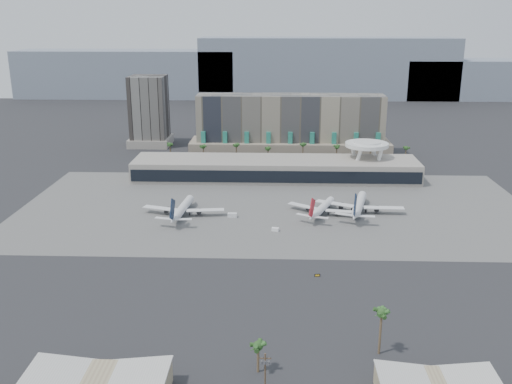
{
  "coord_description": "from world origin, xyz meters",
  "views": [
    {
      "loc": [
        0.13,
        -222.3,
        94.26
      ],
      "look_at": [
        -9.19,
        40.0,
        12.93
      ],
      "focal_mm": 40.0,
      "sensor_mm": 36.0,
      "label": 1
    }
  ],
  "objects_px": {
    "airliner_right": "(359,205)",
    "utility_pole": "(265,370)",
    "airliner_centre": "(322,208)",
    "service_vehicle_a": "(232,215)",
    "taxiway_sign": "(317,275)",
    "airliner_left": "(183,208)",
    "service_vehicle_b": "(275,229)"
  },
  "relations": [
    {
      "from": "airliner_left",
      "to": "service_vehicle_a",
      "type": "xyz_separation_m",
      "value": [
        24.61,
        -1.63,
        -2.63
      ]
    },
    {
      "from": "service_vehicle_b",
      "to": "taxiway_sign",
      "type": "height_order",
      "value": "service_vehicle_b"
    },
    {
      "from": "airliner_left",
      "to": "airliner_right",
      "type": "bearing_deg",
      "value": 10.39
    },
    {
      "from": "utility_pole",
      "to": "service_vehicle_a",
      "type": "distance_m",
      "value": 137.09
    },
    {
      "from": "service_vehicle_b",
      "to": "taxiway_sign",
      "type": "relative_size",
      "value": 1.45
    },
    {
      "from": "airliner_right",
      "to": "airliner_centre",
      "type": "bearing_deg",
      "value": -155.22
    },
    {
      "from": "airliner_right",
      "to": "utility_pole",
      "type": "bearing_deg",
      "value": -93.0
    },
    {
      "from": "service_vehicle_a",
      "to": "taxiway_sign",
      "type": "xyz_separation_m",
      "value": [
        37.15,
        -64.96,
        -0.59
      ]
    },
    {
      "from": "service_vehicle_b",
      "to": "taxiway_sign",
      "type": "xyz_separation_m",
      "value": [
        16.07,
        -46.91,
        -0.33
      ]
    },
    {
      "from": "taxiway_sign",
      "to": "service_vehicle_a",
      "type": "bearing_deg",
      "value": 111.0
    },
    {
      "from": "airliner_right",
      "to": "service_vehicle_b",
      "type": "bearing_deg",
      "value": -132.73
    },
    {
      "from": "airliner_centre",
      "to": "service_vehicle_a",
      "type": "bearing_deg",
      "value": -150.04
    },
    {
      "from": "airliner_centre",
      "to": "airliner_right",
      "type": "height_order",
      "value": "airliner_right"
    },
    {
      "from": "utility_pole",
      "to": "taxiway_sign",
      "type": "xyz_separation_m",
      "value": [
        18.36,
        70.7,
        -6.65
      ]
    },
    {
      "from": "airliner_centre",
      "to": "airliner_left",
      "type": "bearing_deg",
      "value": -154.07
    },
    {
      "from": "utility_pole",
      "to": "airliner_right",
      "type": "bearing_deg",
      "value": 73.15
    },
    {
      "from": "airliner_centre",
      "to": "service_vehicle_b",
      "type": "distance_m",
      "value": 33.45
    },
    {
      "from": "airliner_right",
      "to": "service_vehicle_b",
      "type": "distance_m",
      "value": 50.02
    },
    {
      "from": "service_vehicle_a",
      "to": "airliner_left",
      "type": "bearing_deg",
      "value": 176.54
    },
    {
      "from": "utility_pole",
      "to": "airliner_right",
      "type": "distance_m",
      "value": 151.64
    },
    {
      "from": "service_vehicle_a",
      "to": "service_vehicle_b",
      "type": "relative_size",
      "value": 1.39
    },
    {
      "from": "airliner_centre",
      "to": "service_vehicle_b",
      "type": "bearing_deg",
      "value": -111.75
    },
    {
      "from": "utility_pole",
      "to": "airliner_centre",
      "type": "relative_size",
      "value": 0.33
    },
    {
      "from": "taxiway_sign",
      "to": "airliner_centre",
      "type": "bearing_deg",
      "value": 75.46
    },
    {
      "from": "airliner_left",
      "to": "service_vehicle_b",
      "type": "bearing_deg",
      "value": -18.02
    },
    {
      "from": "service_vehicle_b",
      "to": "utility_pole",
      "type": "bearing_deg",
      "value": -78.71
    },
    {
      "from": "utility_pole",
      "to": "airliner_centre",
      "type": "bearing_deg",
      "value": 79.78
    },
    {
      "from": "airliner_left",
      "to": "airliner_centre",
      "type": "height_order",
      "value": "airliner_left"
    },
    {
      "from": "airliner_left",
      "to": "airliner_right",
      "type": "height_order",
      "value": "airliner_right"
    },
    {
      "from": "utility_pole",
      "to": "airliner_right",
      "type": "height_order",
      "value": "airliner_right"
    },
    {
      "from": "airliner_centre",
      "to": "taxiway_sign",
      "type": "height_order",
      "value": "airliner_centre"
    },
    {
      "from": "airliner_left",
      "to": "service_vehicle_b",
      "type": "height_order",
      "value": "airliner_left"
    }
  ]
}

